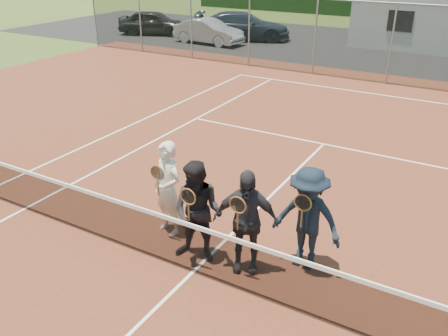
# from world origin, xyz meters

# --- Properties ---
(ground) EXTENTS (220.00, 220.00, 0.00)m
(ground) POSITION_xyz_m (0.00, 20.00, 0.00)
(ground) COLOR #364C1B
(ground) RESTS_ON ground
(court_surface) EXTENTS (30.00, 30.00, 0.02)m
(court_surface) POSITION_xyz_m (0.00, 0.00, 0.01)
(court_surface) COLOR #562819
(court_surface) RESTS_ON ground
(tarmac_carpark) EXTENTS (40.00, 12.00, 0.01)m
(tarmac_carpark) POSITION_xyz_m (-4.00, 20.00, 0.01)
(tarmac_carpark) COLOR black
(tarmac_carpark) RESTS_ON ground
(car_a) EXTENTS (4.46, 3.00, 1.41)m
(car_a) POSITION_xyz_m (-14.65, 17.92, 0.71)
(car_a) COLOR black
(car_a) RESTS_ON ground
(car_b) EXTENTS (4.01, 1.65, 1.29)m
(car_b) POSITION_xyz_m (-10.32, 17.10, 0.65)
(car_b) COLOR #9BA0A3
(car_b) RESTS_ON ground
(car_c) EXTENTS (5.65, 4.07, 1.52)m
(car_c) POSITION_xyz_m (-9.24, 19.05, 0.76)
(car_c) COLOR #192333
(car_c) RESTS_ON ground
(court_markings) EXTENTS (11.03, 23.83, 0.01)m
(court_markings) POSITION_xyz_m (0.00, 0.00, 0.02)
(court_markings) COLOR white
(court_markings) RESTS_ON court_surface
(tennis_net) EXTENTS (11.68, 0.08, 1.10)m
(tennis_net) POSITION_xyz_m (0.00, 0.00, 0.54)
(tennis_net) COLOR slate
(tennis_net) RESTS_ON ground
(perimeter_fence) EXTENTS (30.07, 0.07, 3.02)m
(perimeter_fence) POSITION_xyz_m (0.00, 13.50, 1.52)
(perimeter_fence) COLOR slate
(perimeter_fence) RESTS_ON ground
(player_a) EXTENTS (0.75, 0.60, 1.80)m
(player_a) POSITION_xyz_m (-1.06, 0.83, 0.92)
(player_a) COLOR silver
(player_a) RESTS_ON court_surface
(player_b) EXTENTS (0.98, 0.83, 1.80)m
(player_b) POSITION_xyz_m (-0.13, 0.40, 0.92)
(player_b) COLOR black
(player_b) RESTS_ON court_surface
(player_c) EXTENTS (1.14, 0.80, 1.80)m
(player_c) POSITION_xyz_m (0.67, 0.56, 0.92)
(player_c) COLOR #26252A
(player_c) RESTS_ON court_surface
(player_d) EXTENTS (1.18, 0.69, 1.80)m
(player_d) POSITION_xyz_m (1.50, 1.12, 0.92)
(player_d) COLOR black
(player_d) RESTS_ON court_surface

